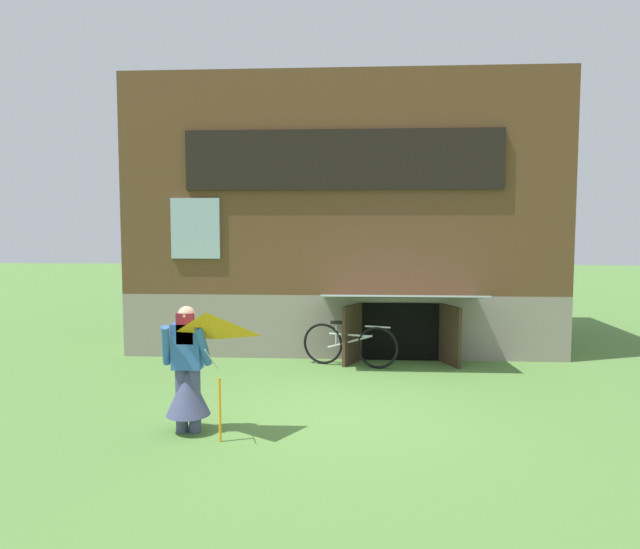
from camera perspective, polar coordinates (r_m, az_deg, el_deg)
ground_plane at (r=7.96m, az=1.67°, el=-13.07°), size 60.00×60.00×0.00m
log_house at (r=12.79m, az=2.44°, el=5.54°), size 8.19×5.53×5.23m
person at (r=7.17m, az=-12.76°, el=-9.95°), size 0.60×0.52×1.50m
kite at (r=6.46m, az=-10.98°, el=-6.82°), size 0.82×0.92×1.38m
bicycle_silver at (r=10.26m, az=2.89°, el=-6.84°), size 1.66×0.54×0.78m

